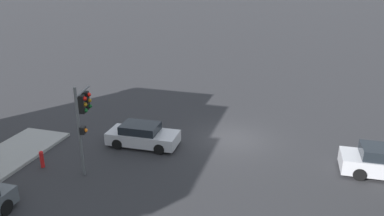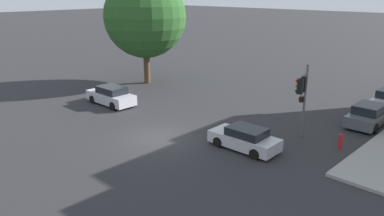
% 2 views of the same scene
% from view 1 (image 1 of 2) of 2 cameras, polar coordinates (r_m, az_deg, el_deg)
% --- Properties ---
extents(ground_plane, '(300.00, 300.00, 0.00)m').
position_cam_1_polar(ground_plane, '(22.87, 6.36, -4.65)').
color(ground_plane, '#28282B').
extents(traffic_signal, '(0.84, 1.95, 4.56)m').
position_cam_1_polar(traffic_signal, '(18.86, -16.26, -0.60)').
color(traffic_signal, '#515456').
rests_on(traffic_signal, ground_plane).
extents(crossing_car_1, '(4.11, 1.93, 1.31)m').
position_cam_1_polar(crossing_car_1, '(21.82, -7.55, -4.16)').
color(crossing_car_1, '#B7B7BC').
rests_on(crossing_car_1, ground_plane).
extents(fire_hydrant, '(0.22, 0.22, 0.92)m').
position_cam_1_polar(fire_hydrant, '(20.85, -21.92, -7.16)').
color(fire_hydrant, red).
rests_on(fire_hydrant, ground_plane).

